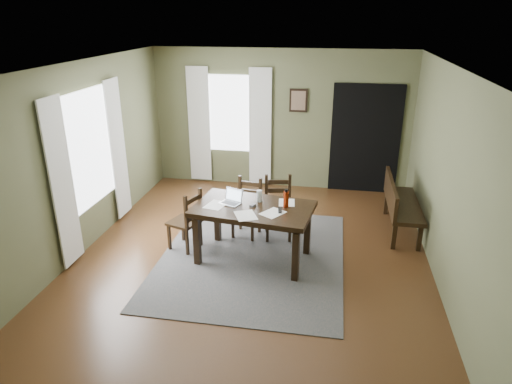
% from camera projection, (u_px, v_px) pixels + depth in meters
% --- Properties ---
extents(ground, '(5.00, 6.00, 0.01)m').
position_uv_depth(ground, '(252.00, 257.00, 6.63)').
color(ground, '#492C16').
extents(room_shell, '(5.02, 6.02, 2.71)m').
position_uv_depth(room_shell, '(252.00, 136.00, 5.97)').
color(room_shell, '#595E3D').
rests_on(room_shell, ground).
extents(rug, '(2.60, 3.20, 0.01)m').
position_uv_depth(rug, '(252.00, 257.00, 6.63)').
color(rug, '#464646').
rests_on(rug, ground).
extents(dining_table, '(1.73, 1.18, 0.81)m').
position_uv_depth(dining_table, '(253.00, 213.00, 6.32)').
color(dining_table, black).
rests_on(dining_table, rug).
extents(chair_end, '(0.52, 0.52, 0.93)m').
position_uv_depth(chair_end, '(187.00, 221.00, 6.70)').
color(chair_end, black).
rests_on(chair_end, rug).
extents(chair_back_left, '(0.46, 0.46, 0.92)m').
position_uv_depth(chair_back_left, '(247.00, 208.00, 7.15)').
color(chair_back_left, black).
rests_on(chair_back_left, rug).
extents(chair_back_right, '(0.49, 0.49, 0.97)m').
position_uv_depth(chair_back_right, '(278.00, 208.00, 7.09)').
color(chair_back_right, black).
rests_on(chair_back_right, rug).
extents(bench, '(0.48, 1.50, 0.85)m').
position_uv_depth(bench, '(399.00, 201.00, 7.26)').
color(bench, black).
rests_on(bench, ground).
extents(laptop, '(0.35, 0.31, 0.19)m').
position_uv_depth(laptop, '(232.00, 199.00, 6.39)').
color(laptop, '#B7B7BC').
rests_on(laptop, dining_table).
extents(computer_mouse, '(0.08, 0.11, 0.03)m').
position_uv_depth(computer_mouse, '(253.00, 205.00, 6.28)').
color(computer_mouse, '#3F3F42').
rests_on(computer_mouse, dining_table).
extents(tv_remote, '(0.07, 0.18, 0.02)m').
position_uv_depth(tv_remote, '(280.00, 210.00, 6.14)').
color(tv_remote, black).
rests_on(tv_remote, dining_table).
extents(drinking_glass, '(0.09, 0.09, 0.17)m').
position_uv_depth(drinking_glass, '(259.00, 196.00, 6.42)').
color(drinking_glass, silver).
rests_on(drinking_glass, dining_table).
extents(water_bottle, '(0.09, 0.09, 0.26)m').
position_uv_depth(water_bottle, '(286.00, 199.00, 6.23)').
color(water_bottle, '#95270B').
rests_on(water_bottle, dining_table).
extents(paper_a, '(0.32, 0.37, 0.00)m').
position_uv_depth(paper_a, '(216.00, 205.00, 6.33)').
color(paper_a, white).
rests_on(paper_a, dining_table).
extents(paper_b, '(0.37, 0.40, 0.00)m').
position_uv_depth(paper_b, '(273.00, 213.00, 6.08)').
color(paper_b, white).
rests_on(paper_b, dining_table).
extents(paper_d, '(0.25, 0.31, 0.00)m').
position_uv_depth(paper_d, '(287.00, 203.00, 6.41)').
color(paper_d, white).
rests_on(paper_d, dining_table).
extents(paper_e, '(0.37, 0.41, 0.00)m').
position_uv_depth(paper_e, '(246.00, 215.00, 6.01)').
color(paper_e, white).
rests_on(paper_e, dining_table).
extents(window_left, '(0.01, 1.30, 1.70)m').
position_uv_depth(window_left, '(89.00, 149.00, 6.68)').
color(window_left, white).
rests_on(window_left, ground).
extents(window_back, '(1.00, 0.01, 1.50)m').
position_uv_depth(window_back, '(229.00, 114.00, 8.98)').
color(window_back, white).
rests_on(window_back, ground).
extents(curtain_left_near, '(0.03, 0.48, 2.30)m').
position_uv_depth(curtain_left_near, '(62.00, 184.00, 6.01)').
color(curtain_left_near, silver).
rests_on(curtain_left_near, ground).
extents(curtain_left_far, '(0.03, 0.48, 2.30)m').
position_uv_depth(curtain_left_far, '(118.00, 150.00, 7.51)').
color(curtain_left_far, silver).
rests_on(curtain_left_far, ground).
extents(curtain_back_left, '(0.44, 0.03, 2.30)m').
position_uv_depth(curtain_back_left, '(199.00, 125.00, 9.14)').
color(curtain_back_left, silver).
rests_on(curtain_back_left, ground).
extents(curtain_back_right, '(0.44, 0.03, 2.30)m').
position_uv_depth(curtain_back_right, '(260.00, 128.00, 8.94)').
color(curtain_back_right, silver).
rests_on(curtain_back_right, ground).
extents(framed_picture, '(0.34, 0.03, 0.44)m').
position_uv_depth(framed_picture, '(298.00, 100.00, 8.65)').
color(framed_picture, black).
rests_on(framed_picture, ground).
extents(doorway_back, '(1.30, 0.03, 2.10)m').
position_uv_depth(doorway_back, '(365.00, 139.00, 8.70)').
color(doorway_back, black).
rests_on(doorway_back, ground).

